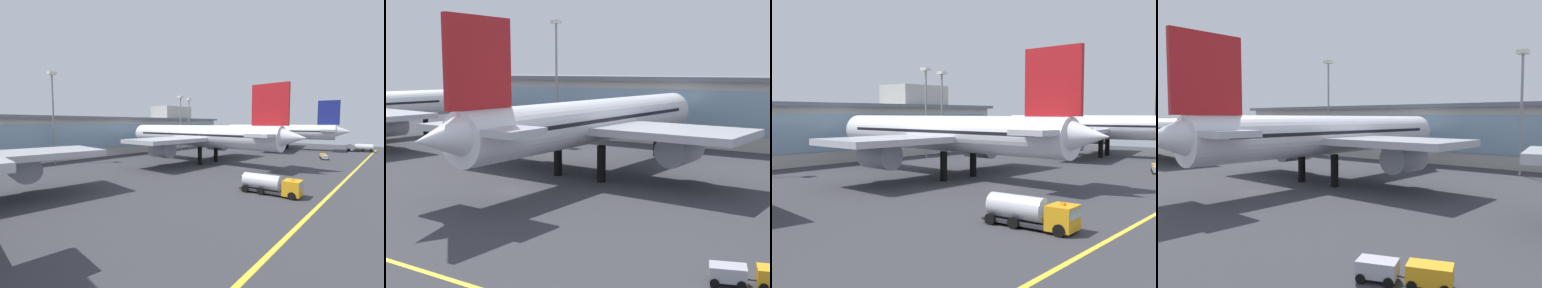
# 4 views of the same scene
# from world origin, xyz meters

# --- Properties ---
(ground_plane) EXTENTS (180.00, 180.00, 0.00)m
(ground_plane) POSITION_xyz_m (0.00, 0.00, 0.00)
(ground_plane) COLOR #38383D
(terminal_building) EXTENTS (113.17, 14.00, 17.86)m
(terminal_building) POSITION_xyz_m (1.76, 49.86, 6.85)
(terminal_building) COLOR beige
(terminal_building) RESTS_ON ground
(airliner_near_left) EXTENTS (44.62, 54.53, 18.33)m
(airliner_near_left) POSITION_xyz_m (-52.34, 12.83, 6.69)
(airliner_near_left) COLOR black
(airliner_near_left) RESTS_ON ground
(airliner_near_right) EXTENTS (41.52, 57.05, 19.23)m
(airliner_near_right) POSITION_xyz_m (2.69, 13.50, 7.03)
(airliner_near_right) COLOR black
(airliner_near_right) RESTS_ON ground
(service_truck_far) EXTENTS (5.78, 3.41, 1.40)m
(service_truck_far) POSITION_xyz_m (30.48, -11.99, 0.79)
(service_truck_far) COLOR black
(service_truck_far) RESTS_ON ground
(apron_light_mast_west) EXTENTS (1.80, 1.80, 21.00)m
(apron_light_mast_west) POSITION_xyz_m (23.23, 37.84, 13.99)
(apron_light_mast_west) COLOR gray
(apron_light_mast_west) RESTS_ON ground
(apron_light_mast_east) EXTENTS (1.80, 1.80, 23.76)m
(apron_light_mast_east) POSITION_xyz_m (-23.12, 41.23, 15.53)
(apron_light_mast_east) COLOR gray
(apron_light_mast_east) RESTS_ON ground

